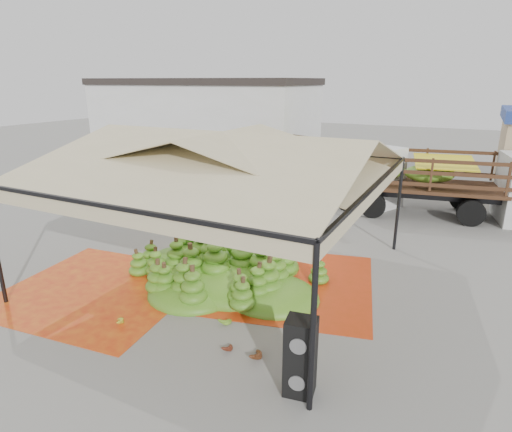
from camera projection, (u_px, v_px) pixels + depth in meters
The scene contains 17 objects.
ground at pixel (226, 272), 12.32m from camera, with size 90.00×90.00×0.00m, color slate.
canopy_tent at pixel (224, 158), 11.32m from camera, with size 8.10×8.10×4.00m.
building_white at pixel (203, 122), 27.71m from camera, with size 14.30×6.30×5.40m.
tarp_left at pixel (100, 289), 11.28m from camera, with size 4.67×4.45×0.01m, color orange.
tarp_right at pixel (290, 282), 11.67m from camera, with size 4.31×4.53×0.01m, color red.
banana_heap at pixel (227, 261), 11.53m from camera, with size 5.87×4.82×1.26m, color #366E17.
hand_yellow_a at pixel (211, 285), 11.30m from camera, with size 0.49×0.40×0.22m, color #B69124.
hand_yellow_b at pixel (116, 320), 9.68m from camera, with size 0.40×0.32×0.18m, color gold.
hand_red_a at pixel (252, 352), 8.51m from camera, with size 0.51×0.41×0.23m, color #522912.
hand_red_b at pixel (225, 345), 8.77m from camera, with size 0.39×0.32×0.18m, color #5E2715.
hand_green at pixel (224, 318), 9.74m from camera, with size 0.43×0.35×0.20m, color #45821B.
hanging_bunches at pixel (275, 195), 10.37m from camera, with size 1.74×0.24×0.20m.
speaker_stack at pixel (300, 357), 7.36m from camera, with size 0.59×0.54×1.45m.
banana_leaves at pixel (185, 268), 12.56m from camera, with size 0.96×1.36×3.70m, color #417C21, non-canonical shape.
vendor at pixel (322, 209), 15.44m from camera, with size 0.61×0.40×1.68m, color gray.
truck_left at pixel (327, 163), 20.05m from camera, with size 7.88×5.39×2.57m.
truck_right at pixel (462, 178), 16.90m from camera, with size 7.86×3.85×2.58m.
Camera 1 is at (5.86, -9.65, 5.28)m, focal length 30.00 mm.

